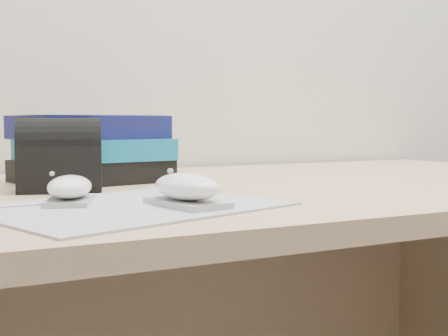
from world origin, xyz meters
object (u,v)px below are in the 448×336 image
book_stack (91,149)px  pouch (61,156)px  desk (202,312)px  mouse_rear (70,189)px  mouse_front (187,189)px

book_stack → pouch: size_ratio=1.90×
desk → mouse_rear: size_ratio=14.28×
desk → mouse_rear: bearing=-144.6°
mouse_rear → book_stack: bearing=69.5°
mouse_rear → mouse_front: size_ratio=0.92×
mouse_rear → mouse_front: bearing=-37.2°
mouse_front → desk: bearing=61.3°
pouch → mouse_front: bearing=-70.2°
book_stack → pouch: bearing=-123.3°
desk → mouse_rear: 0.43m
mouse_rear → pouch: 0.18m
mouse_rear → desk: bearing=35.4°
book_stack → mouse_front: bearing=-88.3°
desk → pouch: pouch is taller
mouse_front → book_stack: bearing=91.7°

